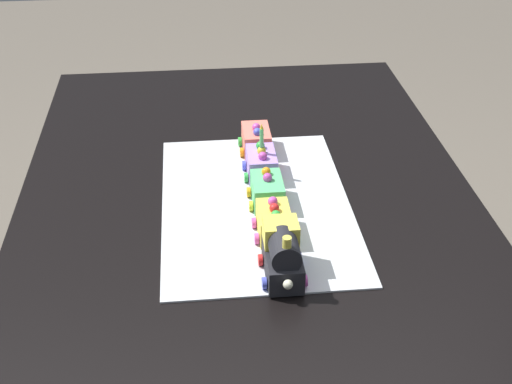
# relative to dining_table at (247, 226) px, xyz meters

# --- Properties ---
(dining_table) EXTENTS (1.40, 1.00, 0.74)m
(dining_table) POSITION_rel_dining_table_xyz_m (0.00, 0.00, 0.00)
(dining_table) COLOR black
(dining_table) RESTS_ON ground
(cake_board) EXTENTS (0.60, 0.40, 0.00)m
(cake_board) POSITION_rel_dining_table_xyz_m (-0.08, -0.01, 0.11)
(cake_board) COLOR silver
(cake_board) RESTS_ON dining_table
(cake_locomotive) EXTENTS (0.14, 0.08, 0.12)m
(cake_locomotive) POSITION_rel_dining_table_xyz_m (-0.32, -0.04, 0.16)
(cake_locomotive) COLOR #232328
(cake_locomotive) RESTS_ON cake_board
(cake_car_caboose_lemon) EXTENTS (0.10, 0.08, 0.07)m
(cake_car_caboose_lemon) POSITION_rel_dining_table_xyz_m (-0.19, -0.04, 0.14)
(cake_car_caboose_lemon) COLOR #F4E04C
(cake_car_caboose_lemon) RESTS_ON cake_board
(cake_car_tanker_mint_green) EXTENTS (0.10, 0.08, 0.07)m
(cake_car_tanker_mint_green) POSITION_rel_dining_table_xyz_m (-0.08, -0.04, 0.14)
(cake_car_tanker_mint_green) COLOR #59CC7A
(cake_car_tanker_mint_green) RESTS_ON cake_board
(cake_car_hopper_lavender) EXTENTS (0.10, 0.08, 0.07)m
(cake_car_hopper_lavender) POSITION_rel_dining_table_xyz_m (0.04, -0.04, 0.14)
(cake_car_hopper_lavender) COLOR #AD84E0
(cake_car_hopper_lavender) RESTS_ON cake_board
(cake_car_flatbed_coral) EXTENTS (0.10, 0.08, 0.07)m
(cake_car_flatbed_coral) POSITION_rel_dining_table_xyz_m (0.16, -0.04, 0.14)
(cake_car_flatbed_coral) COLOR #F27260
(cake_car_flatbed_coral) RESTS_ON cake_board
(birthday_candle) EXTENTS (0.01, 0.01, 0.06)m
(birthday_candle) POSITION_rel_dining_table_xyz_m (0.04, -0.04, 0.21)
(birthday_candle) COLOR #66D872
(birthday_candle) RESTS_ON cake_car_hopper_lavender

